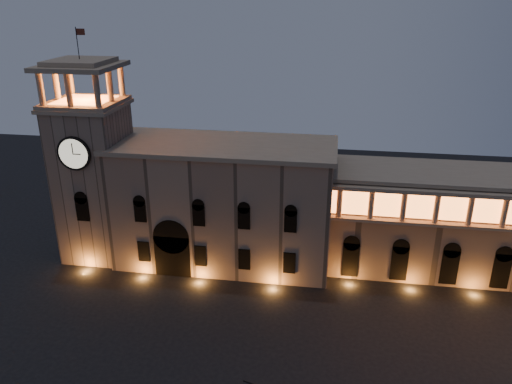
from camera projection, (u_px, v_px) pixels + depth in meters
ground at (200, 360)px, 53.25m from camera, size 160.00×160.00×0.00m
government_building at (223, 204)px, 70.36m from camera, size 30.80×12.80×17.60m
clock_tower at (94, 174)px, 70.75m from camera, size 9.80×9.80×32.40m
colonnade_wing at (471, 223)px, 67.80m from camera, size 40.60×11.50×14.50m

